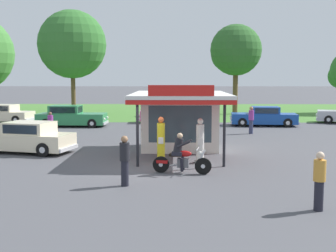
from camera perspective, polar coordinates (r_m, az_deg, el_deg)
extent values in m
plane|color=#4C4C51|center=(18.40, -2.71, -5.33)|extent=(300.00, 300.00, 0.00)
cube|color=#477A33|center=(48.14, -0.46, 1.95)|extent=(120.00, 24.00, 0.01)
cube|color=silver|center=(22.86, 1.51, 0.51)|extent=(3.79, 3.06, 2.79)
cube|color=#384C56|center=(21.35, 1.55, 0.24)|extent=(3.03, 0.05, 1.79)
cube|color=silver|center=(21.16, 1.57, 4.04)|extent=(4.49, 6.74, 0.16)
cube|color=red|center=(21.17, 1.57, 3.56)|extent=(4.49, 6.74, 0.18)
cube|color=red|center=(17.81, 1.69, 4.57)|extent=(2.65, 0.08, 0.44)
cylinder|color=black|center=(18.44, 7.24, -0.95)|extent=(0.12, 0.12, 2.79)
cylinder|color=black|center=(18.39, -3.94, -0.94)|extent=(0.12, 0.12, 2.79)
cube|color=slate|center=(19.33, -0.90, -4.60)|extent=(0.44, 0.44, 0.10)
cylinder|color=yellow|center=(19.18, -0.91, -2.05)|extent=(0.34, 0.34, 1.64)
cube|color=white|center=(18.99, -0.92, -1.89)|extent=(0.22, 0.02, 0.28)
sphere|color=orange|center=(19.07, -0.91, 0.80)|extent=(0.26, 0.26, 0.26)
cube|color=slate|center=(19.35, 4.13, -4.61)|extent=(0.44, 0.44, 0.10)
cylinder|color=silver|center=(19.21, 4.15, -2.15)|extent=(0.34, 0.34, 1.58)
cube|color=white|center=(19.02, 4.18, -1.99)|extent=(0.22, 0.02, 0.28)
sphere|color=white|center=(19.09, 4.17, 0.61)|extent=(0.26, 0.26, 0.26)
cylinder|color=black|center=(17.10, 4.54, -5.16)|extent=(0.65, 0.21, 0.64)
cylinder|color=silver|center=(17.10, 4.54, -5.16)|extent=(0.18, 0.15, 0.16)
cylinder|color=black|center=(17.35, -0.90, -4.97)|extent=(0.65, 0.21, 0.64)
cylinder|color=silver|center=(17.35, -0.90, -4.97)|extent=(0.18, 0.15, 0.16)
ellipsoid|color=#B21414|center=(17.10, 2.13, -3.57)|extent=(0.59, 0.33, 0.24)
cube|color=#59595E|center=(17.17, 1.96, -4.75)|extent=(0.47, 0.31, 0.36)
cube|color=black|center=(17.17, 0.97, -3.73)|extent=(0.52, 0.34, 0.10)
cylinder|color=silver|center=(17.05, 4.21, -4.22)|extent=(0.38, 0.13, 0.71)
cylinder|color=silver|center=(17.00, 3.82, -2.95)|extent=(0.16, 0.70, 0.04)
sphere|color=silver|center=(17.02, 4.15, -3.49)|extent=(0.16, 0.16, 0.16)
cube|color=#B21414|center=(17.31, -0.74, -4.58)|extent=(0.46, 0.25, 0.12)
cylinder|color=silver|center=(17.40, 0.72, -5.07)|extent=(0.71, 0.20, 0.18)
cube|color=black|center=(17.14, 1.21, -3.54)|extent=(0.45, 0.40, 0.14)
cylinder|color=black|center=(17.34, 1.94, -4.77)|extent=(0.16, 0.25, 0.56)
cylinder|color=black|center=(17.03, 1.78, -4.98)|extent=(0.16, 0.25, 0.56)
cylinder|color=black|center=(17.09, 1.34, -2.50)|extent=(0.46, 0.39, 0.60)
sphere|color=tan|center=(17.02, 1.54, -1.26)|extent=(0.22, 0.22, 0.22)
cylinder|color=black|center=(17.23, 2.24, -2.15)|extent=(0.54, 0.18, 0.31)
cylinder|color=black|center=(16.84, 2.04, -2.35)|extent=(0.54, 0.18, 0.31)
cube|color=beige|center=(23.14, -18.33, -1.81)|extent=(5.41, 3.07, 0.77)
cube|color=beige|center=(22.79, -17.38, -0.20)|extent=(2.51, 2.13, 0.56)
cube|color=#283847|center=(23.38, -19.59, -0.12)|extent=(0.40, 1.43, 0.45)
cube|color=#283847|center=(22.12, -18.51, -0.43)|extent=(1.80, 0.48, 0.43)
cube|color=#283847|center=(23.47, -16.32, 0.02)|extent=(1.80, 0.48, 0.43)
cube|color=silver|center=(21.86, -12.64, -2.81)|extent=(0.55, 1.76, 0.18)
cylinder|color=black|center=(24.86, -20.54, -1.89)|extent=(0.69, 0.36, 0.66)
cylinder|color=silver|center=(24.86, -20.54, -1.89)|extent=(0.34, 0.29, 0.30)
cylinder|color=black|center=(21.52, -15.73, -2.96)|extent=(0.69, 0.36, 0.66)
cylinder|color=silver|center=(21.52, -15.73, -2.96)|extent=(0.34, 0.29, 0.30)
cylinder|color=black|center=(23.02, -13.49, -2.29)|extent=(0.69, 0.36, 0.66)
cylinder|color=silver|center=(23.02, -13.49, -2.29)|extent=(0.34, 0.29, 0.30)
cube|color=beige|center=(38.54, -20.47, 1.24)|extent=(5.05, 2.60, 0.73)
cube|color=beige|center=(38.41, -20.28, 2.19)|extent=(2.07, 1.92, 0.55)
cube|color=#283847|center=(39.12, -19.69, 2.28)|extent=(1.55, 0.27, 0.42)
cube|color=silver|center=(37.40, -17.22, 0.84)|extent=(0.39, 1.79, 0.18)
cylinder|color=black|center=(36.99, -18.95, 0.76)|extent=(0.68, 0.30, 0.66)
cylinder|color=silver|center=(36.99, -18.95, 0.76)|extent=(0.33, 0.26, 0.30)
cylinder|color=black|center=(38.55, -17.70, 1.02)|extent=(0.68, 0.30, 0.66)
cylinder|color=silver|center=(38.55, -17.70, 1.02)|extent=(0.33, 0.26, 0.30)
cube|color=#19479E|center=(34.47, 12.19, 0.96)|extent=(5.00, 2.36, 0.75)
cube|color=#19479E|center=(34.43, 12.39, 2.01)|extent=(2.15, 1.87, 0.53)
cube|color=#283847|center=(34.34, 10.76, 2.04)|extent=(0.18, 1.51, 0.42)
cube|color=#283847|center=(33.61, 12.55, 1.90)|extent=(1.70, 0.18, 0.40)
cube|color=#283847|center=(35.26, 12.25, 2.11)|extent=(1.70, 0.18, 0.40)
cube|color=silver|center=(34.32, 8.10, 0.58)|extent=(0.28, 1.84, 0.18)
cube|color=silver|center=(34.85, 16.19, 0.48)|extent=(0.28, 1.84, 0.18)
sphere|color=white|center=(33.68, 8.13, 0.97)|extent=(0.18, 0.18, 0.18)
sphere|color=white|center=(34.91, 8.05, 1.17)|extent=(0.18, 0.18, 0.18)
cylinder|color=black|center=(33.46, 9.53, 0.46)|extent=(0.68, 0.26, 0.66)
cylinder|color=silver|center=(33.46, 9.53, 0.46)|extent=(0.32, 0.25, 0.30)
cylinder|color=black|center=(35.26, 9.36, 0.76)|extent=(0.68, 0.26, 0.66)
cylinder|color=silver|center=(35.26, 9.36, 0.76)|extent=(0.32, 0.25, 0.30)
cylinder|color=black|center=(33.82, 15.12, 0.39)|extent=(0.68, 0.26, 0.66)
cylinder|color=silver|center=(33.82, 15.12, 0.39)|extent=(0.32, 0.25, 0.30)
cylinder|color=black|center=(35.60, 14.66, 0.69)|extent=(0.68, 0.26, 0.66)
cylinder|color=silver|center=(35.60, 14.66, 0.69)|extent=(0.32, 0.25, 0.30)
cube|color=#2D844C|center=(34.00, -12.23, 0.92)|extent=(5.07, 2.09, 0.80)
cube|color=#2D844C|center=(34.06, -13.03, 2.10)|extent=(2.26, 1.77, 0.59)
cube|color=#283847|center=(33.79, -11.25, 2.10)|extent=(0.08, 1.52, 0.48)
cube|color=#283847|center=(34.87, -12.66, 2.20)|extent=(1.88, 0.08, 0.45)
cube|color=#283847|center=(33.26, -13.41, 1.99)|extent=(1.88, 0.08, 0.45)
cube|color=silver|center=(33.47, -8.01, 0.44)|extent=(0.17, 1.85, 0.18)
cube|color=silver|center=(34.76, -16.27, 0.46)|extent=(0.17, 1.85, 0.18)
sphere|color=white|center=(34.04, -7.81, 1.09)|extent=(0.18, 0.18, 0.18)
sphere|color=white|center=(32.83, -8.20, 0.88)|extent=(0.18, 0.18, 0.18)
cylinder|color=black|center=(34.52, -9.09, 0.65)|extent=(0.67, 0.22, 0.66)
cylinder|color=silver|center=(34.52, -9.09, 0.65)|extent=(0.30, 0.23, 0.30)
cylinder|color=black|center=(32.74, -9.73, 0.33)|extent=(0.67, 0.22, 0.66)
cylinder|color=silver|center=(32.74, -9.73, 0.33)|extent=(0.30, 0.23, 0.30)
cylinder|color=black|center=(35.36, -14.52, 0.66)|extent=(0.67, 0.22, 0.66)
cylinder|color=silver|center=(35.36, -14.52, 0.66)|extent=(0.30, 0.23, 0.30)
cylinder|color=black|center=(33.63, -15.43, 0.35)|extent=(0.67, 0.22, 0.66)
cylinder|color=silver|center=(33.63, -15.43, 0.35)|extent=(0.30, 0.23, 0.30)
cube|color=silver|center=(38.26, 18.57, 0.91)|extent=(0.63, 1.73, 0.18)
sphere|color=white|center=(37.64, 18.58, 1.31)|extent=(0.18, 0.18, 0.18)
sphere|color=white|center=(38.82, 18.56, 1.46)|extent=(0.18, 0.18, 0.18)
cylinder|color=black|center=(37.41, 19.91, 0.79)|extent=(0.69, 0.39, 0.66)
cylinder|color=silver|center=(37.41, 19.91, 0.79)|extent=(0.35, 0.30, 0.30)
cylinder|color=black|center=(39.14, 19.83, 1.02)|extent=(0.69, 0.39, 0.66)
cylinder|color=silver|center=(39.14, 19.83, 1.02)|extent=(0.35, 0.30, 0.30)
cube|color=#E55993|center=(35.94, 0.24, 1.38)|extent=(4.82, 2.00, 0.83)
cube|color=#E55993|center=(35.89, 0.83, 2.51)|extent=(1.98, 1.71, 0.59)
cube|color=#283847|center=(35.89, -0.69, 2.51)|extent=(0.07, 1.47, 0.47)
cube|color=#283847|center=(35.08, 0.85, 2.42)|extent=(1.65, 0.07, 0.45)
cube|color=#283847|center=(36.71, 0.80, 2.59)|extent=(1.65, 0.07, 0.45)
cube|color=silver|center=(36.03, -3.61, 0.91)|extent=(0.16, 1.80, 0.18)
cube|color=silver|center=(36.08, 4.09, 0.91)|extent=(0.16, 1.80, 0.18)
sphere|color=white|center=(35.39, -3.69, 1.36)|extent=(0.18, 0.18, 0.18)
sphere|color=white|center=(36.60, -3.58, 1.52)|extent=(0.18, 0.18, 0.18)
cylinder|color=black|center=(35.11, -2.40, 0.82)|extent=(0.66, 0.21, 0.66)
cylinder|color=silver|center=(35.11, -2.40, 0.82)|extent=(0.30, 0.23, 0.30)
cylinder|color=black|center=(36.87, -2.30, 1.09)|extent=(0.66, 0.21, 0.66)
cylinder|color=silver|center=(36.87, -2.30, 1.09)|extent=(0.30, 0.23, 0.30)
cylinder|color=black|center=(35.14, 2.91, 0.82)|extent=(0.66, 0.21, 0.66)
cylinder|color=silver|center=(35.14, 2.91, 0.82)|extent=(0.30, 0.23, 0.30)
cylinder|color=black|center=(36.90, 2.75, 1.09)|extent=(0.66, 0.21, 0.66)
cylinder|color=silver|center=(36.90, 2.75, 1.09)|extent=(0.30, 0.23, 0.30)
cylinder|color=#2D3351|center=(29.49, 10.61, -0.11)|extent=(0.26, 0.26, 0.90)
cylinder|color=#8C338C|center=(29.41, 10.64, 1.38)|extent=(0.34, 0.34, 0.64)
sphere|color=#9E704C|center=(29.38, 10.66, 2.24)|extent=(0.24, 0.24, 0.24)
cylinder|color=brown|center=(28.55, -14.83, -0.55)|extent=(0.26, 0.26, 0.78)
cylinder|color=#8C338C|center=(28.47, -14.87, 0.78)|extent=(0.34, 0.34, 0.55)
sphere|color=brown|center=(28.44, -14.89, 1.55)|extent=(0.21, 0.21, 0.21)
cylinder|color=black|center=(13.20, 18.79, -8.49)|extent=(0.26, 0.26, 0.84)
cylinder|color=gold|center=(13.04, 18.90, -5.43)|extent=(0.34, 0.34, 0.60)
sphere|color=beige|center=(12.97, 18.97, -3.64)|extent=(0.23, 0.23, 0.23)
cylinder|color=black|center=(15.32, -5.57, -6.07)|extent=(0.26, 0.26, 0.88)
cylinder|color=black|center=(15.18, -5.60, -3.30)|extent=(0.34, 0.34, 0.62)
sphere|color=#9E704C|center=(15.11, -5.61, -1.70)|extent=(0.24, 0.24, 0.24)
cylinder|color=brown|center=(44.69, 8.63, 4.37)|extent=(0.50, 0.50, 4.42)
sphere|color=#2D6028|center=(44.74, 8.72, 9.63)|extent=(5.05, 5.05, 5.05)
sphere|color=#2D6028|center=(45.18, 7.52, 8.97)|extent=(3.07, 3.07, 3.07)
cylinder|color=brown|center=(42.96, -12.05, 4.16)|extent=(0.41, 0.41, 4.33)
sphere|color=#33702D|center=(43.04, -12.20, 10.22)|extent=(6.37, 6.37, 6.37)
sphere|color=#33702D|center=(42.46, -13.66, 9.38)|extent=(3.50, 3.50, 3.50)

